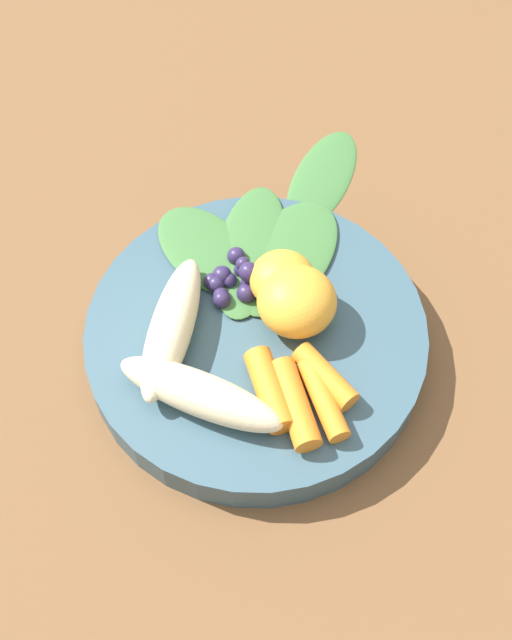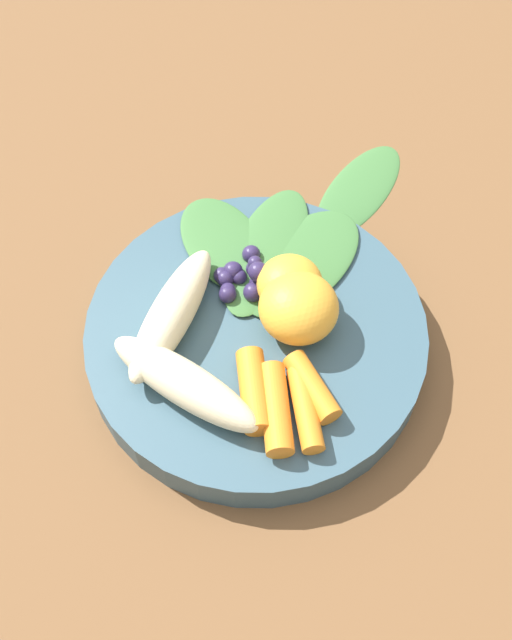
# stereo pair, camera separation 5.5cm
# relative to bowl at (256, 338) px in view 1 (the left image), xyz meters

# --- Properties ---
(ground_plane) EXTENTS (2.40, 2.40, 0.00)m
(ground_plane) POSITION_rel_bowl_xyz_m (0.00, 0.00, -0.01)
(ground_plane) COLOR brown
(bowl) EXTENTS (0.24, 0.24, 0.03)m
(bowl) POSITION_rel_bowl_xyz_m (0.00, 0.00, 0.00)
(bowl) COLOR #385666
(bowl) RESTS_ON ground_plane
(banana_peeled_left) EXTENTS (0.06, 0.12, 0.03)m
(banana_peeled_left) POSITION_rel_bowl_xyz_m (0.06, -0.03, 0.03)
(banana_peeled_left) COLOR beige
(banana_peeled_left) RESTS_ON bowl
(banana_peeled_right) EXTENTS (0.12, 0.04, 0.03)m
(banana_peeled_right) POSITION_rel_bowl_xyz_m (0.02, -0.06, 0.03)
(banana_peeled_right) COLOR beige
(banana_peeled_right) RESTS_ON bowl
(orange_segment_near) EXTENTS (0.05, 0.05, 0.04)m
(orange_segment_near) POSITION_rel_bowl_xyz_m (-0.03, 0.02, 0.03)
(orange_segment_near) COLOR #F4A833
(orange_segment_near) RESTS_ON bowl
(orange_segment_far) EXTENTS (0.06, 0.06, 0.04)m
(orange_segment_far) POSITION_rel_bowl_xyz_m (-0.01, 0.03, 0.04)
(orange_segment_far) COLOR #F4A833
(orange_segment_far) RESTS_ON bowl
(carrot_front) EXTENTS (0.06, 0.04, 0.02)m
(carrot_front) POSITION_rel_bowl_xyz_m (0.05, 0.02, 0.02)
(carrot_front) COLOR orange
(carrot_front) RESTS_ON bowl
(carrot_mid_left) EXTENTS (0.06, 0.04, 0.02)m
(carrot_mid_left) POSITION_rel_bowl_xyz_m (0.06, 0.03, 0.02)
(carrot_mid_left) COLOR orange
(carrot_mid_left) RESTS_ON bowl
(carrot_mid_right) EXTENTS (0.06, 0.04, 0.02)m
(carrot_mid_right) POSITION_rel_bowl_xyz_m (0.05, 0.05, 0.02)
(carrot_mid_right) COLOR orange
(carrot_mid_right) RESTS_ON bowl
(carrot_rear) EXTENTS (0.05, 0.05, 0.02)m
(carrot_rear) POSITION_rel_bowl_xyz_m (0.04, 0.05, 0.02)
(carrot_rear) COLOR orange
(carrot_rear) RESTS_ON bowl
(blueberry_pile) EXTENTS (0.05, 0.05, 0.03)m
(blueberry_pile) POSITION_rel_bowl_xyz_m (-0.03, -0.02, 0.02)
(blueberry_pile) COLOR #2D234C
(blueberry_pile) RESTS_ON bowl
(coconut_shred_patch) EXTENTS (0.04, 0.04, 0.00)m
(coconut_shred_patch) POSITION_rel_bowl_xyz_m (-0.03, 0.01, 0.02)
(coconut_shred_patch) COLOR white
(coconut_shred_patch) RESTS_ON bowl
(kale_leaf_left) EXTENTS (0.13, 0.10, 0.01)m
(kale_leaf_left) POSITION_rel_bowl_xyz_m (-0.06, 0.02, 0.02)
(kale_leaf_left) COLOR #3D7038
(kale_leaf_left) RESTS_ON bowl
(kale_leaf_right) EXTENTS (0.13, 0.06, 0.01)m
(kale_leaf_right) POSITION_rel_bowl_xyz_m (-0.07, -0.01, 0.02)
(kale_leaf_right) COLOR #3D7038
(kale_leaf_right) RESTS_ON bowl
(kale_leaf_rear) EXTENTS (0.11, 0.11, 0.01)m
(kale_leaf_rear) POSITION_rel_bowl_xyz_m (-0.06, -0.04, 0.02)
(kale_leaf_rear) COLOR #3D7038
(kale_leaf_rear) RESTS_ON bowl
(kale_leaf_stray) EXTENTS (0.13, 0.08, 0.01)m
(kale_leaf_stray) POSITION_rel_bowl_xyz_m (-0.17, 0.04, -0.01)
(kale_leaf_stray) COLOR #3D7038
(kale_leaf_stray) RESTS_ON ground_plane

